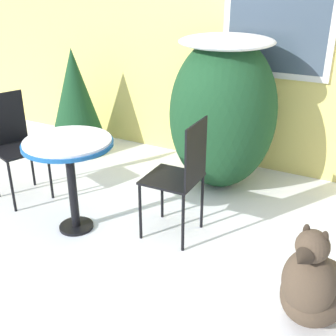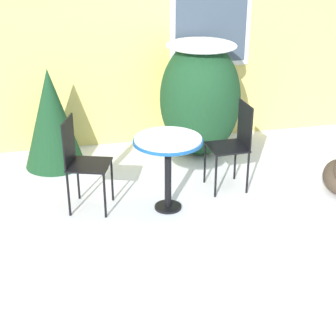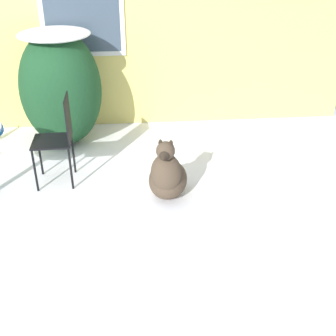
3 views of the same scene
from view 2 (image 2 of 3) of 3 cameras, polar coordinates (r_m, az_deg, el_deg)
The scene contains 7 objects.
ground_plane at distance 5.39m, azimuth 7.62°, elevation -4.79°, with size 16.00×16.00×0.00m, color white.
house_wall at distance 6.92m, azimuth 1.96°, elevation 13.73°, with size 8.00×0.10×2.61m.
shrub_left at distance 6.50m, azimuth 3.58°, elevation 7.96°, with size 1.01×1.06×1.46m.
evergreen_bush at distance 6.33m, azimuth -12.78°, elevation 5.37°, with size 0.73×0.73×1.21m.
patio_table at distance 5.12m, azimuth 0.00°, elevation 2.09°, with size 0.70×0.70×0.79m.
patio_chair_near_table at distance 5.67m, azimuth 7.30°, elevation 2.90°, with size 0.42×0.42×0.98m.
patio_chair_far_side at distance 5.25m, azimuth -9.56°, elevation 0.94°, with size 0.51×0.51×0.98m.
Camera 2 is at (-1.74, -4.37, 2.63)m, focal length 55.00 mm.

